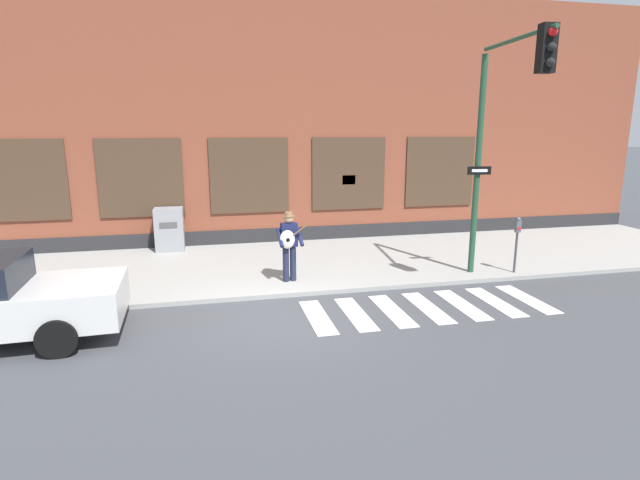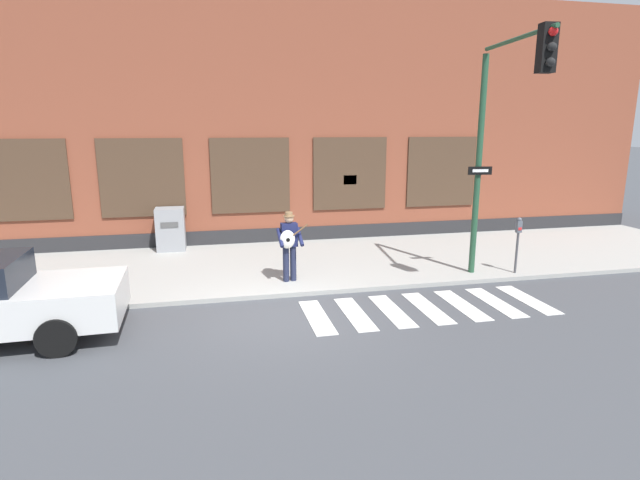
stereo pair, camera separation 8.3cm
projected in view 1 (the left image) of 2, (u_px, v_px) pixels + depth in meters
ground_plane at (281, 317)px, 10.07m from camera, size 160.00×160.00×0.00m
sidewalk at (260, 266)px, 13.60m from camera, size 28.00×5.23×0.10m
building_backdrop at (243, 122)px, 17.12m from camera, size 28.00×4.06×7.86m
crosswalk at (427, 307)px, 10.56m from camera, size 5.20×1.90×0.01m
busker at (289, 242)px, 11.83m from camera, size 0.72×0.54×1.69m
traffic_light at (502, 121)px, 10.99m from camera, size 0.70×2.92×5.50m
parking_meter at (517, 236)px, 12.58m from camera, size 0.13×0.11×1.44m
utility_box at (169, 229)px, 14.96m from camera, size 0.83×0.69×1.28m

